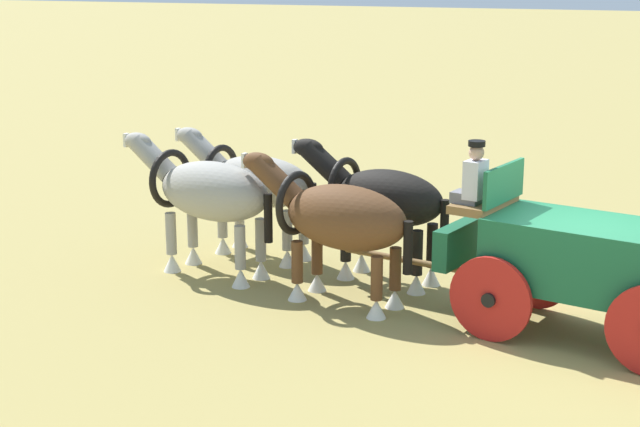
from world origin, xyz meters
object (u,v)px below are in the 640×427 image
at_px(draft_horse_lead_near, 208,193).
at_px(draft_horse_lead_off, 255,183).
at_px(show_wagon, 580,258).
at_px(draft_horse_rear_near, 339,219).
at_px(draft_horse_rear_off, 382,200).

bearing_deg(draft_horse_lead_near, draft_horse_lead_off, -99.25).
distance_m(show_wagon, draft_horse_rear_near, 3.63).
bearing_deg(draft_horse_rear_off, draft_horse_rear_near, 80.58).
relative_size(show_wagon, draft_horse_rear_off, 1.95).
relative_size(draft_horse_rear_near, draft_horse_lead_off, 0.99).
bearing_deg(show_wagon, draft_horse_rear_off, -20.33).
bearing_deg(draft_horse_rear_near, draft_horse_lead_near, -9.94).
distance_m(draft_horse_rear_off, draft_horse_lead_near, 2.90).
height_order(show_wagon, draft_horse_rear_off, show_wagon).
relative_size(draft_horse_rear_off, draft_horse_lead_near, 0.93).
xyz_separation_m(show_wagon, draft_horse_lead_near, (6.18, -0.43, 0.25)).
bearing_deg(draft_horse_lead_near, draft_horse_rear_near, 170.06).
distance_m(draft_horse_rear_off, draft_horse_lead_off, 2.60).
bearing_deg(draft_horse_rear_near, draft_horse_lead_off, -36.36).
bearing_deg(show_wagon, draft_horse_lead_off, -15.99).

